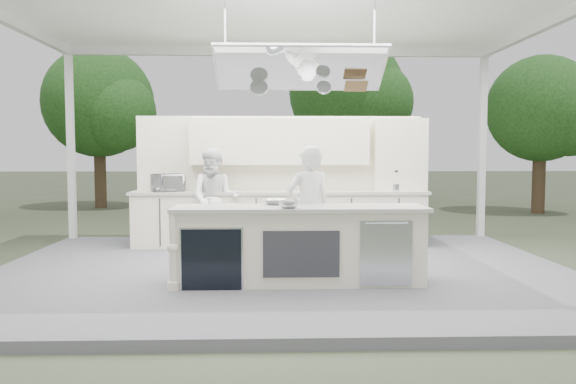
{
  "coord_description": "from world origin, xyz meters",
  "views": [
    {
      "loc": [
        -0.16,
        -7.75,
        1.73
      ],
      "look_at": [
        0.1,
        0.4,
        1.16
      ],
      "focal_mm": 35.0,
      "sensor_mm": 36.0,
      "label": 1
    }
  ],
  "objects_px": {
    "sous_chef": "(215,199)",
    "back_counter": "(280,218)",
    "demo_island": "(298,245)",
    "head_chef": "(308,211)"
  },
  "relations": [
    {
      "from": "sous_chef",
      "to": "back_counter",
      "type": "bearing_deg",
      "value": 23.87
    },
    {
      "from": "demo_island",
      "to": "head_chef",
      "type": "relative_size",
      "value": 1.82
    },
    {
      "from": "back_counter",
      "to": "head_chef",
      "type": "xyz_separation_m",
      "value": [
        0.34,
        -2.35,
        0.37
      ]
    },
    {
      "from": "back_counter",
      "to": "sous_chef",
      "type": "relative_size",
      "value": 3.01
    },
    {
      "from": "demo_island",
      "to": "back_counter",
      "type": "xyz_separation_m",
      "value": [
        -0.18,
        2.81,
        0.0
      ]
    },
    {
      "from": "head_chef",
      "to": "back_counter",
      "type": "bearing_deg",
      "value": -104.94
    },
    {
      "from": "demo_island",
      "to": "head_chef",
      "type": "xyz_separation_m",
      "value": [
        0.16,
        0.46,
        0.38
      ]
    },
    {
      "from": "head_chef",
      "to": "sous_chef",
      "type": "height_order",
      "value": "head_chef"
    },
    {
      "from": "back_counter",
      "to": "head_chef",
      "type": "distance_m",
      "value": 2.41
    },
    {
      "from": "head_chef",
      "to": "sous_chef",
      "type": "bearing_deg",
      "value": -77.73
    }
  ]
}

